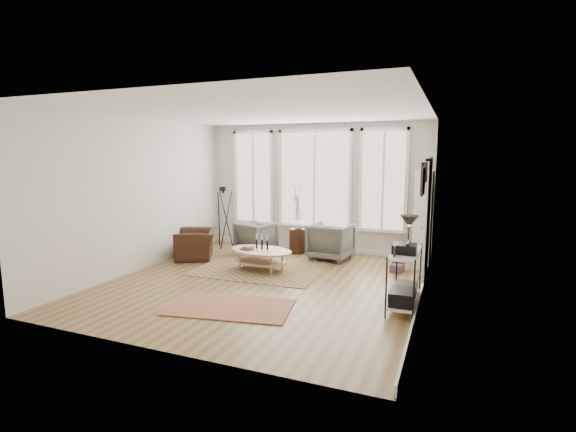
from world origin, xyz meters
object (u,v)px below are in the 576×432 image
at_px(coffee_table, 261,254).
at_px(armchair_left, 256,237).
at_px(bookcase, 423,218).
at_px(low_shelf, 405,273).
at_px(armchair_right, 331,241).
at_px(accent_chair, 196,244).
at_px(side_table, 297,220).

xyz_separation_m(coffee_table, armchair_left, (-0.76, 1.35, 0.03)).
height_order(bookcase, low_shelf, bookcase).
relative_size(coffee_table, armchair_left, 1.79).
relative_size(low_shelf, armchair_right, 1.54).
distance_m(armchair_left, armchair_right, 1.77).
relative_size(coffee_table, armchair_right, 1.62).
relative_size(low_shelf, accent_chair, 1.39).
bearing_deg(bookcase, armchair_left, -176.97).
height_order(bookcase, coffee_table, bookcase).
bearing_deg(low_shelf, side_table, 135.41).
xyz_separation_m(bookcase, accent_chair, (-4.53, -1.19, -0.65)).
relative_size(armchair_right, side_table, 0.55).
height_order(low_shelf, armchair_right, low_shelf).
xyz_separation_m(low_shelf, accent_chair, (-4.47, 1.33, -0.21)).
relative_size(armchair_left, accent_chair, 0.82).
bearing_deg(coffee_table, side_table, 84.85).
distance_m(armchair_right, accent_chair, 2.88).
xyz_separation_m(armchair_left, armchair_right, (1.77, 0.01, 0.04)).
distance_m(low_shelf, armchair_left, 4.24).
xyz_separation_m(coffee_table, armchair_right, (1.01, 1.35, 0.07)).
xyz_separation_m(side_table, accent_chair, (-1.84, -1.27, -0.44)).
relative_size(bookcase, side_table, 1.33).
bearing_deg(armchair_right, accent_chair, 26.54).
relative_size(coffee_table, side_table, 0.89).
distance_m(low_shelf, armchair_right, 2.93).
bearing_deg(armchair_left, bookcase, -160.62).
bearing_deg(accent_chair, armchair_left, 109.40).
bearing_deg(accent_chair, low_shelf, 45.96).
xyz_separation_m(coffee_table, side_table, (0.15, 1.62, 0.43)).
height_order(coffee_table, side_table, side_table).
distance_m(low_shelf, accent_chair, 4.67).
bearing_deg(armchair_right, armchair_left, 6.34).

